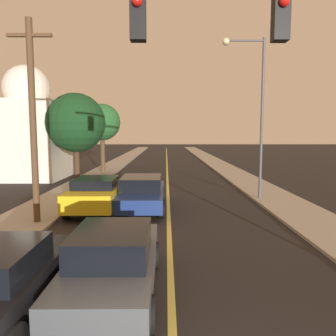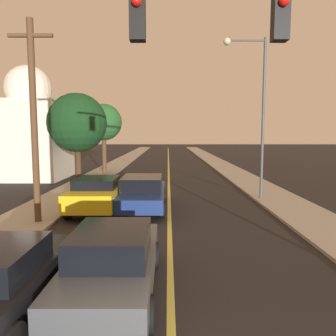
% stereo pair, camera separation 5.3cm
% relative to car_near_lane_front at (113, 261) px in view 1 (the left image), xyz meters
% --- Properties ---
extents(road_surface, '(8.69, 80.00, 0.01)m').
position_rel_car_near_lane_front_xyz_m(road_surface, '(1.22, 32.55, -0.74)').
color(road_surface, black).
rests_on(road_surface, ground).
extents(sidewalk_left, '(2.50, 80.00, 0.12)m').
position_rel_car_near_lane_front_xyz_m(sidewalk_left, '(-4.38, 32.55, -0.68)').
color(sidewalk_left, '#9E998E').
rests_on(sidewalk_left, ground).
extents(sidewalk_right, '(2.50, 80.00, 0.12)m').
position_rel_car_near_lane_front_xyz_m(sidewalk_right, '(6.81, 32.55, -0.68)').
color(sidewalk_right, '#9E998E').
rests_on(sidewalk_right, ground).
extents(car_near_lane_front, '(1.86, 4.44, 1.46)m').
position_rel_car_near_lane_front_xyz_m(car_near_lane_front, '(0.00, 0.00, 0.00)').
color(car_near_lane_front, '#474C51').
rests_on(car_near_lane_front, ground).
extents(car_near_lane_second, '(2.10, 5.17, 1.50)m').
position_rel_car_near_lane_front_xyz_m(car_near_lane_second, '(0.00, 7.99, 0.01)').
color(car_near_lane_second, navy).
rests_on(car_near_lane_second, ground).
extents(car_outer_lane_second, '(2.08, 4.61, 1.50)m').
position_rel_car_near_lane_front_xyz_m(car_outer_lane_second, '(-1.91, 7.52, 0.07)').
color(car_outer_lane_second, gold).
rests_on(car_outer_lane_second, ground).
extents(traffic_signal_mast, '(6.46, 0.42, 6.45)m').
position_rel_car_near_lane_front_xyz_m(traffic_signal_mast, '(3.88, 0.18, 4.06)').
color(traffic_signal_mast, '#47474C').
rests_on(traffic_signal_mast, ground).
extents(streetlamp_right, '(2.12, 0.36, 7.95)m').
position_rel_car_near_lane_front_xyz_m(streetlamp_right, '(5.45, 9.85, 4.42)').
color(streetlamp_right, '#47474C').
rests_on(streetlamp_right, ground).
extents(utility_pole_left, '(1.60, 0.24, 7.35)m').
position_rel_car_near_lane_front_xyz_m(utility_pole_left, '(-3.73, 5.39, 3.21)').
color(utility_pole_left, '#513823').
rests_on(utility_pole_left, ground).
extents(tree_left_near, '(3.10, 3.10, 5.79)m').
position_rel_car_near_lane_front_xyz_m(tree_left_near, '(-4.30, 21.33, 3.58)').
color(tree_left_near, '#4C3823').
rests_on(tree_left_near, ground).
extents(tree_left_far, '(4.00, 4.00, 6.01)m').
position_rel_car_near_lane_front_xyz_m(tree_left_far, '(-5.01, 15.77, 3.37)').
color(tree_left_far, '#3D2B1C').
rests_on(tree_left_far, ground).
extents(domed_building_left, '(5.18, 5.18, 8.41)m').
position_rel_car_near_lane_front_xyz_m(domed_building_left, '(-9.22, 18.13, 2.91)').
color(domed_building_left, silver).
rests_on(domed_building_left, ground).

